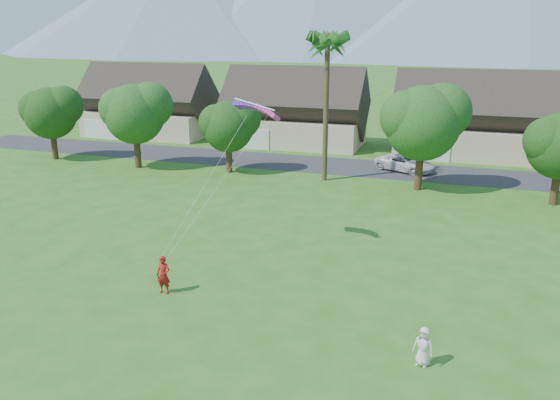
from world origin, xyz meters
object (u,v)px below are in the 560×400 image
at_px(watcher, 423,347).
at_px(kite_flyer, 163,275).
at_px(parked_car, 405,163).
at_px(parafoil_kite, 258,108).

bearing_deg(watcher, kite_flyer, -174.31).
relative_size(parked_car, parafoil_kite, 2.02).
height_order(watcher, parafoil_kite, parafoil_kite).
distance_m(watcher, parafoil_kite, 15.74).
distance_m(parked_car, parafoil_kite, 24.11).
xyz_separation_m(kite_flyer, watcher, (12.62, -2.29, -0.17)).
height_order(kite_flyer, watcher, kite_flyer).
distance_m(kite_flyer, watcher, 12.83).
xyz_separation_m(parked_car, parafoil_kite, (-6.29, -21.98, 7.64)).
distance_m(watcher, parked_car, 31.52).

